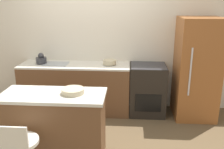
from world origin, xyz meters
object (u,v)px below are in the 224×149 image
object	(u,v)px
refrigerator	(196,69)
kettle	(41,59)
oven_range	(147,89)
mixing_bowl	(110,62)

from	to	relation	value
refrigerator	kettle	world-z (taller)	refrigerator
oven_range	mixing_bowl	distance (m)	0.86
oven_range	kettle	distance (m)	2.03
kettle	oven_range	bearing A→B (deg)	-0.58
oven_range	mixing_bowl	bearing A→B (deg)	178.37
oven_range	kettle	size ratio (longest dim) A/B	4.76
refrigerator	oven_range	bearing A→B (deg)	176.38
mixing_bowl	refrigerator	bearing A→B (deg)	-2.71
kettle	mixing_bowl	world-z (taller)	kettle
oven_range	kettle	xyz separation A→B (m)	(-1.96, 0.02, 0.53)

